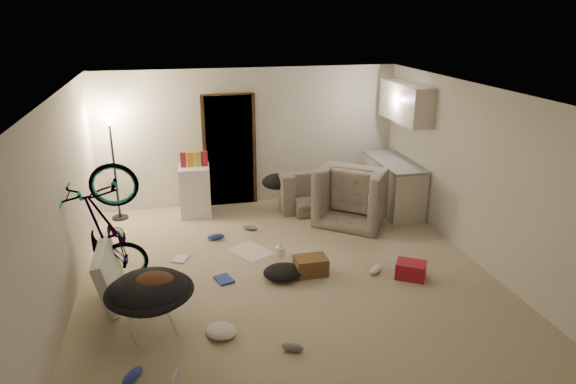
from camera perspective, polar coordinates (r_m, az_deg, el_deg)
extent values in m
cube|color=#B4A78B|center=(7.17, -0.11, -9.27)|extent=(5.50, 6.00, 0.02)
cube|color=white|center=(6.35, -0.12, 11.06)|extent=(5.50, 6.00, 0.02)
cube|color=silver|center=(9.50, -4.19, 6.12)|extent=(5.50, 0.02, 2.50)
cube|color=silver|center=(4.06, 9.66, -13.51)|extent=(5.50, 0.02, 2.50)
cube|color=silver|center=(6.65, -23.99, -1.51)|extent=(0.02, 6.00, 2.50)
cube|color=silver|center=(7.72, 20.28, 1.78)|extent=(0.02, 6.00, 2.50)
cube|color=black|center=(9.47, -6.51, 4.56)|extent=(0.85, 0.10, 2.04)
cube|color=#382613|center=(9.44, -6.49, 4.52)|extent=(0.97, 0.04, 2.10)
cylinder|color=black|center=(9.48, -18.14, -2.71)|extent=(0.28, 0.28, 0.03)
cylinder|color=black|center=(9.21, -18.68, 2.11)|extent=(0.04, 0.04, 1.70)
cone|color=#FFE0A5|center=(9.00, -19.28, 7.39)|extent=(0.24, 0.24, 0.18)
cube|color=beige|center=(9.47, 11.60, 0.62)|extent=(0.60, 1.50, 0.88)
cube|color=gray|center=(9.34, 11.79, 3.29)|extent=(0.64, 1.54, 0.04)
cube|color=beige|center=(9.16, 13.00, 9.65)|extent=(0.38, 1.40, 0.65)
imported|color=#353C36|center=(9.54, 4.39, 0.07)|extent=(1.91, 0.80, 0.55)
imported|color=#353C36|center=(8.97, 7.70, -0.71)|extent=(1.50, 1.48, 0.74)
imported|color=black|center=(7.11, -19.11, -6.46)|extent=(1.78, 0.84, 1.01)
cube|color=white|center=(9.19, -10.26, 0.15)|extent=(0.56, 0.56, 0.89)
cube|color=#A3182B|center=(9.02, -11.55, 3.39)|extent=(0.10, 0.07, 0.30)
cube|color=#C27F18|center=(9.02, -10.79, 3.45)|extent=(0.10, 0.08, 0.30)
cube|color=gold|center=(9.02, -10.03, 3.51)|extent=(0.10, 0.08, 0.30)
cube|color=#A3182B|center=(9.03, -9.27, 3.56)|extent=(0.11, 0.08, 0.30)
cylinder|color=silver|center=(6.14, -14.91, -12.84)|extent=(0.65, 0.65, 0.46)
ellipsoid|color=black|center=(5.99, -15.14, -10.58)|extent=(0.91, 0.91, 0.38)
torus|color=black|center=(5.99, -15.14, -10.58)|extent=(0.98, 0.98, 0.07)
ellipsoid|color=#4B2B1A|center=(5.91, -14.75, -9.77)|extent=(0.50, 0.42, 0.22)
ellipsoid|color=black|center=(9.23, -1.22, 1.18)|extent=(0.65, 0.57, 0.28)
cube|color=silver|center=(6.86, -19.26, -8.57)|extent=(0.27, 1.04, 0.70)
cube|color=brown|center=(7.15, 2.55, -8.18)|extent=(0.44, 0.32, 0.25)
cube|color=#A3182B|center=(7.25, 13.49, -8.43)|extent=(0.48, 0.45, 0.23)
cylinder|color=white|center=(7.65, -0.84, -6.61)|extent=(0.15, 0.15, 0.15)
cone|color=white|center=(7.61, -0.84, -5.90)|extent=(0.08, 0.08, 0.06)
cube|color=silver|center=(7.83, -4.15, -6.60)|extent=(0.70, 0.76, 0.01)
cube|color=#283893|center=(7.09, -7.12, -9.61)|extent=(0.28, 0.32, 0.03)
cube|color=silver|center=(7.73, -11.86, -7.29)|extent=(0.28, 0.30, 0.02)
ellipsoid|color=#283893|center=(8.25, -8.01, -4.96)|extent=(0.29, 0.15, 0.10)
ellipsoid|color=slate|center=(8.55, -4.20, -3.97)|extent=(0.26, 0.20, 0.09)
ellipsoid|color=#283893|center=(5.57, -16.89, -18.96)|extent=(0.26, 0.30, 0.10)
ellipsoid|color=slate|center=(5.73, 0.52, -16.86)|extent=(0.26, 0.20, 0.09)
ellipsoid|color=white|center=(7.30, 9.72, -8.47)|extent=(0.29, 0.26, 0.10)
ellipsoid|color=black|center=(7.06, -0.55, -8.88)|extent=(0.55, 0.48, 0.18)
ellipsoid|color=silver|center=(6.00, -7.48, -15.05)|extent=(0.49, 0.48, 0.11)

